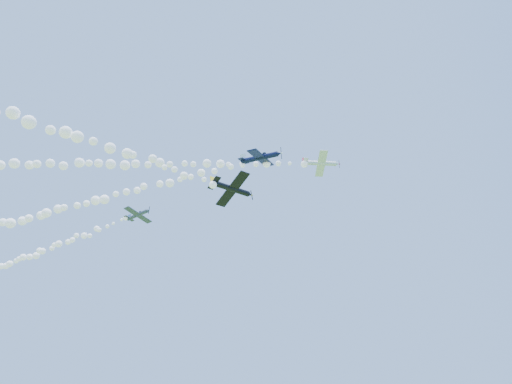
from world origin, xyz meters
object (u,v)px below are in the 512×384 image
at_px(plane_white, 321,163).
at_px(plane_grey, 138,215).
at_px(plane_black, 232,189).
at_px(plane_navy, 261,157).

distance_m(plane_white, plane_grey, 41.79).
bearing_deg(plane_grey, plane_black, -18.25).
bearing_deg(plane_grey, plane_white, 6.98).
height_order(plane_white, plane_black, plane_white).
xyz_separation_m(plane_navy, plane_grey, (-32.85, 8.52, 0.27)).
height_order(plane_white, plane_navy, plane_white).
height_order(plane_navy, plane_black, plane_navy).
bearing_deg(plane_navy, plane_black, -102.72).
bearing_deg(plane_black, plane_grey, 95.71).
bearing_deg(plane_black, plane_white, -2.84).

